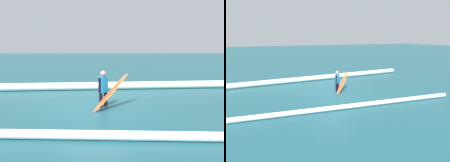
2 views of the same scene
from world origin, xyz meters
The scene contains 4 objects.
ground_plane centered at (0.00, 0.00, 0.00)m, with size 130.99×130.99×0.00m, color #1B525B.
surfer centered at (-0.35, -0.09, 0.76)m, with size 0.37×0.46×1.39m.
surfboard centered at (-0.65, 0.17, 0.62)m, with size 1.50×1.39×1.28m.
wave_crest_foreground centered at (-0.32, -3.93, 0.20)m, with size 0.40×0.40×16.24m, color white.
Camera 1 is at (-0.31, 9.50, 2.34)m, focal length 41.09 mm.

